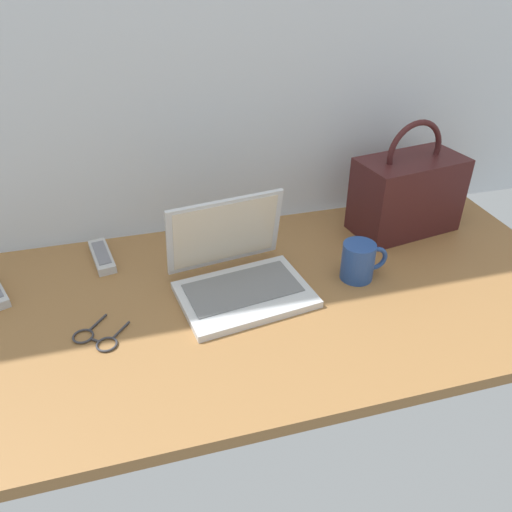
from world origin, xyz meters
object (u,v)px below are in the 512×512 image
Objects in this scene: remote_control_near at (102,256)px; handbag at (407,193)px; laptop at (238,272)px; coffee_mug at (359,261)px; eyeglasses at (96,339)px.

remote_control_near is 0.50× the size of handbag.
handbag reaches higher than laptop.
laptop is 0.57m from handbag.
remote_control_near is (-0.63, 0.26, -0.04)m from coffee_mug.
laptop is 1.03× the size of handbag.
coffee_mug is 0.90× the size of eyeglasses.
handbag is (0.87, -0.06, 0.10)m from remote_control_near.
coffee_mug is at bearing -139.72° from handbag.
handbag reaches higher than eyeglasses.
handbag reaches higher than remote_control_near.
eyeglasses is at bearing -163.15° from handbag.
eyeglasses is at bearing -93.37° from remote_control_near.
remote_control_near is at bearing 157.90° from coffee_mug.
eyeglasses is (-0.35, -0.11, -0.04)m from laptop.
laptop is 2.05× the size of remote_control_near.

